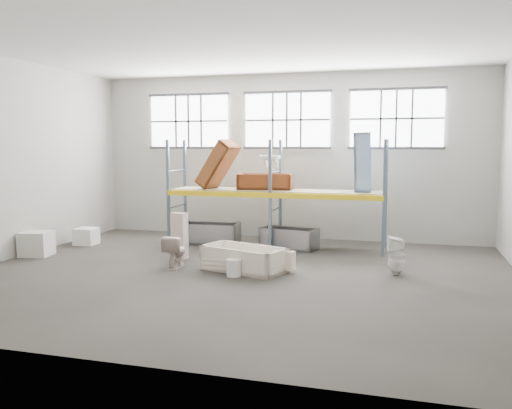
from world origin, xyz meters
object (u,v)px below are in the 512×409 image
(steel_tub_left, at_px, (211,233))
(carton_near, at_px, (36,244))
(toilet_white, at_px, (397,255))
(rust_tub_flat, at_px, (265,182))
(cistern_tall, at_px, (180,236))
(blue_tub_upright, at_px, (362,162))
(toilet_beige, at_px, (175,251))
(steel_tub_right, at_px, (289,238))
(bucket, at_px, (234,268))
(bathtub_beige, at_px, (244,259))

(steel_tub_left, xyz_separation_m, carton_near, (-3.74, -2.82, 0.02))
(toilet_white, distance_m, rust_tub_flat, 4.75)
(cistern_tall, relative_size, blue_tub_upright, 0.74)
(toilet_beige, bearing_deg, rust_tub_flat, -114.93)
(toilet_beige, bearing_deg, blue_tub_upright, -143.61)
(cistern_tall, xyz_separation_m, steel_tub_left, (0.03, 2.14, -0.28))
(steel_tub_left, relative_size, carton_near, 2.22)
(toilet_beige, distance_m, steel_tub_right, 3.65)
(steel_tub_left, bearing_deg, steel_tub_right, -1.37)
(bucket, bearing_deg, bathtub_beige, 83.38)
(steel_tub_right, distance_m, blue_tub_upright, 2.88)
(steel_tub_left, bearing_deg, toilet_beige, -85.00)
(cistern_tall, bearing_deg, bathtub_beige, -11.50)
(toilet_white, relative_size, bucket, 2.28)
(cistern_tall, bearing_deg, carton_near, -158.67)
(rust_tub_flat, xyz_separation_m, blue_tub_upright, (2.70, 0.04, 0.57))
(bathtub_beige, height_order, toilet_white, toilet_white)
(toilet_beige, height_order, carton_near, toilet_beige)
(steel_tub_right, bearing_deg, bucket, -98.18)
(toilet_white, distance_m, steel_tub_left, 5.77)
(steel_tub_right, distance_m, bucket, 3.47)
(steel_tub_left, relative_size, bucket, 4.30)
(cistern_tall, distance_m, toilet_white, 5.30)
(toilet_beige, height_order, steel_tub_right, toilet_beige)
(bathtub_beige, xyz_separation_m, bucket, (-0.06, -0.55, -0.09))
(steel_tub_right, distance_m, rust_tub_flat, 1.75)
(blue_tub_upright, relative_size, carton_near, 2.14)
(steel_tub_right, bearing_deg, cistern_tall, -138.72)
(toilet_beige, relative_size, steel_tub_left, 0.47)
(bathtub_beige, relative_size, steel_tub_right, 1.22)
(cistern_tall, xyz_separation_m, rust_tub_flat, (1.59, 2.40, 1.24))
(toilet_white, xyz_separation_m, bucket, (-3.42, -1.11, -0.24))
(toilet_beige, bearing_deg, steel_tub_right, -128.29)
(cistern_tall, xyz_separation_m, carton_near, (-3.71, -0.68, -0.27))
(steel_tub_right, bearing_deg, blue_tub_upright, 10.59)
(bucket, bearing_deg, steel_tub_left, 117.86)
(steel_tub_left, height_order, rust_tub_flat, rust_tub_flat)
(cistern_tall, relative_size, rust_tub_flat, 0.76)
(toilet_white, xyz_separation_m, steel_tub_left, (-5.26, 2.37, -0.13))
(toilet_beige, xyz_separation_m, steel_tub_right, (2.07, 3.01, -0.10))
(cistern_tall, relative_size, carton_near, 1.59)
(bathtub_beige, distance_m, toilet_white, 3.40)
(bathtub_beige, height_order, carton_near, carton_near)
(steel_tub_right, xyz_separation_m, blue_tub_upright, (1.92, 0.36, 2.11))
(cistern_tall, height_order, rust_tub_flat, rust_tub_flat)
(rust_tub_flat, bearing_deg, bathtub_beige, -83.74)
(cistern_tall, bearing_deg, rust_tub_flat, 67.38)
(bathtub_beige, height_order, rust_tub_flat, rust_tub_flat)
(steel_tub_right, distance_m, carton_near, 6.68)
(rust_tub_flat, height_order, carton_near, rust_tub_flat)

